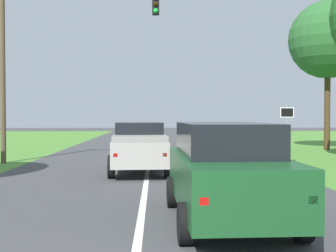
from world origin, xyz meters
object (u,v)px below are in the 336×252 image
Objects in this scene: red_suv_near at (226,170)px; extra_tree_1 at (328,40)px; keep_moving_sign at (287,127)px; traffic_light at (46,42)px; pickup_truck_lead at (139,147)px; crossing_suv_far at (238,137)px.

red_suv_near is 20.94m from extra_tree_1.
keep_moving_sign is 0.29× the size of extra_tree_1.
traffic_light is 17.20m from extra_tree_1.
pickup_truck_lead is 1.05× the size of crossing_suv_far.
extra_tree_1 is at bearing 42.38° from pickup_truck_lead.
pickup_truck_lead is 0.59× the size of traffic_light.
pickup_truck_lead reaches higher than crossing_suv_far.
extra_tree_1 is (5.05, 8.21, 5.17)m from keep_moving_sign.
extra_tree_1 is at bearing 20.54° from crossing_suv_far.
red_suv_near is at bearing -113.57° from keep_moving_sign.
red_suv_near is at bearing -101.74° from crossing_suv_far.
red_suv_near is 0.53× the size of extra_tree_1.
keep_moving_sign is at bearing 66.43° from red_suv_near.
extra_tree_1 is (6.02, 2.26, 5.94)m from crossing_suv_far.
traffic_light is at bearing 141.64° from pickup_truck_lead.
crossing_suv_far is at bearing 56.67° from pickup_truck_lead.
keep_moving_sign is (6.29, 2.15, 0.71)m from pickup_truck_lead.
pickup_truck_lead is at bearing -137.62° from extra_tree_1.
pickup_truck_lead is (-2.08, 7.50, -0.08)m from red_suv_near.
red_suv_near is at bearing -59.57° from traffic_light.
extra_tree_1 is (11.35, 10.35, 5.88)m from pickup_truck_lead.
extra_tree_1 reaches higher than red_suv_near.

